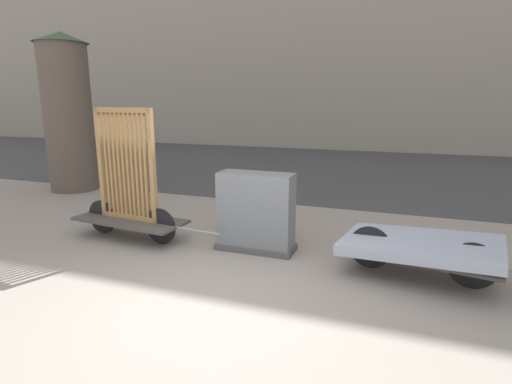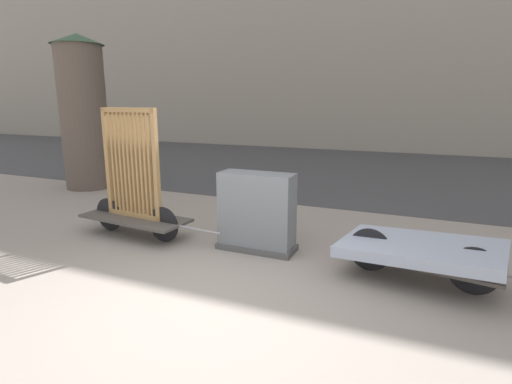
# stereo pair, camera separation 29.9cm
# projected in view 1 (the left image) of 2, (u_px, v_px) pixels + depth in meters

# --- Properties ---
(ground_plane) EXTENTS (60.00, 60.00, 0.00)m
(ground_plane) POSITION_uv_depth(u_px,v_px,m) (206.00, 307.00, 4.06)
(ground_plane) COLOR gray
(road_strip) EXTENTS (56.00, 9.61, 0.01)m
(road_strip) POSITION_uv_depth(u_px,v_px,m) (339.00, 168.00, 12.40)
(road_strip) COLOR #424244
(road_strip) RESTS_ON ground_plane
(bike_cart_with_bedframe) EXTENTS (2.47, 0.84, 1.96)m
(bike_cart_with_bedframe) POSITION_uv_depth(u_px,v_px,m) (129.00, 196.00, 5.97)
(bike_cart_with_bedframe) COLOR #4C4742
(bike_cart_with_bedframe) RESTS_ON ground_plane
(bike_cart_with_mattress) EXTENTS (2.50, 1.33, 0.53)m
(bike_cart_with_mattress) POSITION_uv_depth(u_px,v_px,m) (419.00, 247.00, 4.67)
(bike_cart_with_mattress) COLOR #4C4742
(bike_cart_with_mattress) RESTS_ON ground_plane
(utility_cabinet) EXTENTS (1.10, 0.45, 1.10)m
(utility_cabinet) POSITION_uv_depth(u_px,v_px,m) (256.00, 215.00, 5.53)
(utility_cabinet) COLOR #4C4C4C
(utility_cabinet) RESTS_ON ground_plane
(advertising_column) EXTENTS (1.18, 1.18, 3.53)m
(advertising_column) POSITION_uv_depth(u_px,v_px,m) (68.00, 112.00, 9.09)
(advertising_column) COLOR brown
(advertising_column) RESTS_ON ground_plane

